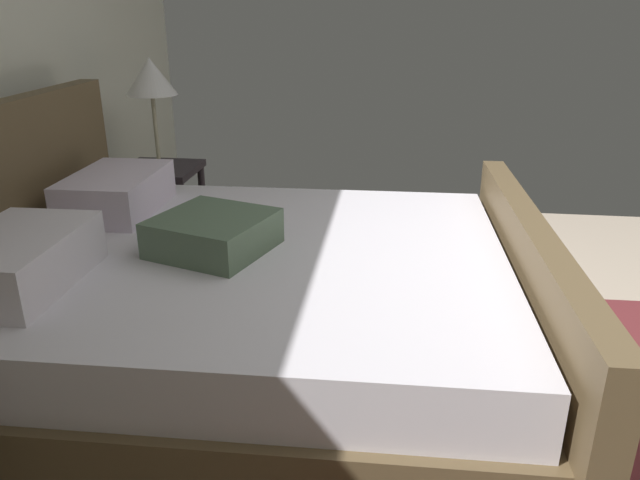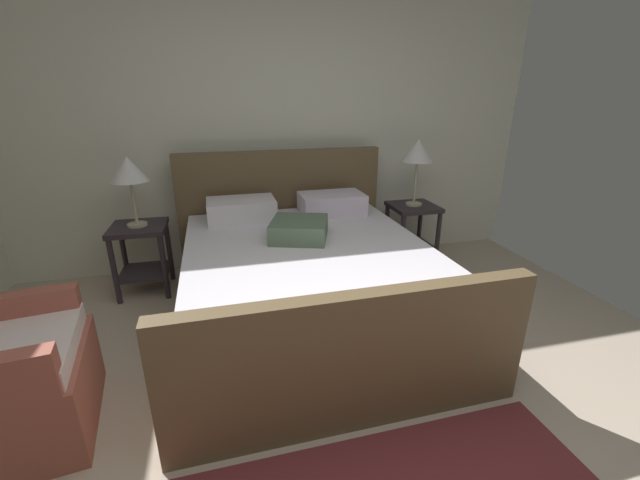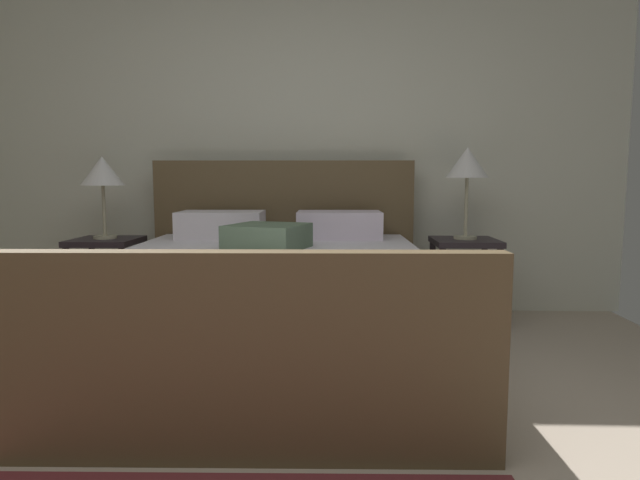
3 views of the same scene
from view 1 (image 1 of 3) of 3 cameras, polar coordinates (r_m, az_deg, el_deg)
ground_plane at (r=2.77m, az=25.75°, el=-14.36°), size 4.95×5.37×0.02m
bed at (r=2.49m, az=-7.20°, el=-6.67°), size 1.93×2.24×1.15m
nightstand_right at (r=3.83m, az=-14.70°, el=3.89°), size 0.44×0.44×0.60m
table_lamp_right at (r=3.69m, az=-15.75°, el=14.44°), size 0.29×0.29×0.63m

